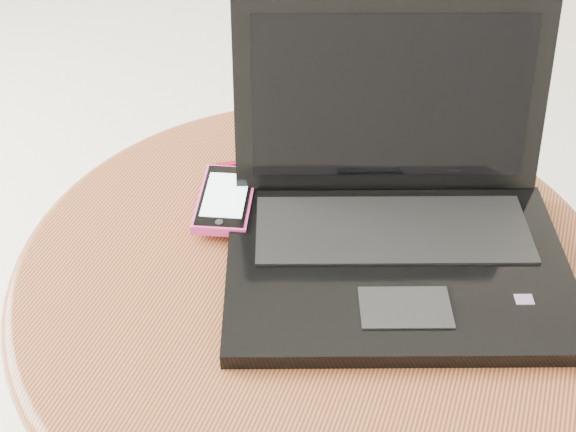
% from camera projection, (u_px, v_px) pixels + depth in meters
% --- Properties ---
extents(table, '(0.65, 0.65, 0.51)m').
position_uv_depth(table, '(311.00, 332.00, 0.88)').
color(table, brown).
rests_on(table, ground).
extents(laptop, '(0.43, 0.41, 0.23)m').
position_uv_depth(laptop, '(395.00, 216.00, 0.80)').
color(laptop, black).
rests_on(laptop, table).
extents(phone_black, '(0.10, 0.12, 0.01)m').
position_uv_depth(phone_black, '(246.00, 190.00, 0.89)').
color(phone_black, black).
rests_on(phone_black, table).
extents(phone_pink, '(0.09, 0.12, 0.01)m').
position_uv_depth(phone_pink, '(226.00, 199.00, 0.86)').
color(phone_pink, '#D83586').
rests_on(phone_pink, phone_black).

